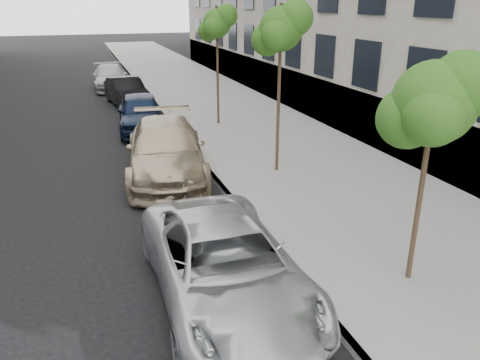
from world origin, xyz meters
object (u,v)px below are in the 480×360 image
minivan (225,265)px  tree_far (217,24)px  sedan_black (127,92)px  sedan_rear (110,77)px  tree_mid (282,29)px  suv (166,149)px  tree_near (435,102)px  sedan_blue (141,112)px

minivan → tree_far: bearing=74.7°
sedan_black → sedan_rear: size_ratio=0.87×
sedan_black → sedan_rear: sedan_rear is taller
tree_mid → tree_far: 6.50m
suv → tree_near: bearing=-57.7°
sedan_blue → sedan_rear: bearing=97.7°
minivan → sedan_black: 18.10m
minivan → suv: suv is taller
sedan_blue → sedan_black: (0.00, 5.42, -0.06)m
tree_far → sedan_blue: size_ratio=1.08×
tree_near → suv: tree_near is taller
sedan_blue → sedan_rear: size_ratio=0.91×
tree_near → sedan_black: (-3.33, 18.74, -2.84)m
tree_mid → sedan_blue: bearing=116.0°
minivan → sedan_blue: 12.68m
tree_far → sedan_black: bearing=120.1°
tree_mid → sedan_black: 13.20m
tree_mid → minivan: bearing=-121.2°
tree_near → sedan_rear: 24.49m
minivan → suv: size_ratio=0.92×
tree_far → sedan_blue: bearing=174.5°
tree_mid → sedan_blue: size_ratio=1.12×
tree_mid → sedan_black: tree_mid is taller
tree_near → sedan_blue: size_ratio=0.94×
minivan → sedan_rear: minivan is taller
tree_far → sedan_rear: (-3.75, 11.04, -3.56)m
tree_mid → sedan_blue: (-3.33, 6.82, -3.62)m
tree_near → sedan_rear: size_ratio=0.86×
tree_mid → sedan_rear: (-3.75, 17.54, -3.68)m
minivan → sedan_black: size_ratio=1.22×
sedan_rear → sedan_blue: bearing=-86.7°
tree_mid → minivan: tree_mid is taller
tree_mid → suv: 4.99m
tree_far → sedan_rear: bearing=108.8°
tree_far → sedan_blue: 4.84m
minivan → sedan_blue: bearing=89.7°
minivan → sedan_rear: 23.40m
tree_near → tree_mid: (-0.00, 6.50, 0.84)m
tree_mid → tree_far: bearing=90.0°
sedan_rear → tree_far: bearing=-70.2°
sedan_blue → sedan_black: sedan_blue is taller
tree_near → tree_far: (-0.00, 13.00, 0.72)m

